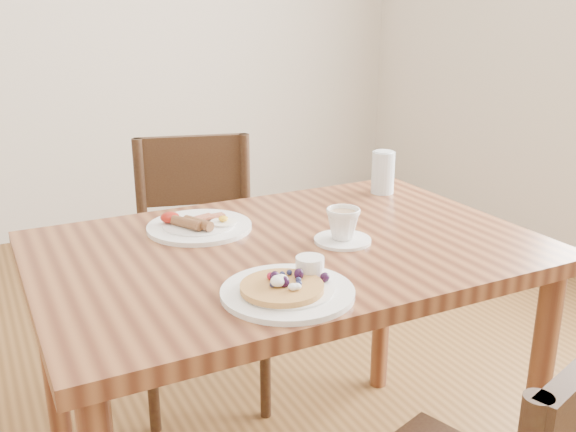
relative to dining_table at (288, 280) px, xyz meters
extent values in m
cube|color=brown|center=(0.00, 0.00, 0.08)|extent=(1.20, 0.80, 0.04)
cylinder|color=brown|center=(0.54, -0.34, -0.30)|extent=(0.06, 0.06, 0.71)
cylinder|color=brown|center=(0.54, 0.34, -0.30)|extent=(0.06, 0.06, 0.71)
cylinder|color=brown|center=(-0.54, 0.34, -0.30)|extent=(0.06, 0.06, 0.71)
cube|color=#352413|center=(-0.03, 0.57, -0.20)|extent=(0.51, 0.51, 0.04)
cylinder|color=#352413|center=(-0.25, 0.45, -0.44)|extent=(0.04, 0.04, 0.43)
cylinder|color=#352413|center=(0.10, 0.35, -0.44)|extent=(0.04, 0.04, 0.43)
cylinder|color=#352413|center=(-0.16, 0.79, -0.44)|extent=(0.04, 0.04, 0.43)
cylinder|color=#352413|center=(0.19, 0.70, -0.44)|extent=(0.04, 0.04, 0.43)
cylinder|color=#352413|center=(0.19, 0.70, 0.01)|extent=(0.04, 0.04, 0.43)
cylinder|color=#352413|center=(-0.16, 0.79, 0.01)|extent=(0.04, 0.04, 0.43)
cube|color=#352413|center=(0.02, 0.76, 0.11)|extent=(0.38, 0.13, 0.24)
cylinder|color=white|center=(-0.13, -0.26, 0.10)|extent=(0.27, 0.27, 0.01)
cylinder|color=white|center=(-0.13, -0.26, 0.11)|extent=(0.19, 0.19, 0.01)
cylinder|color=#B22D59|center=(-0.08, -0.25, 0.12)|extent=(0.07, 0.07, 0.00)
cylinder|color=#C68C47|center=(-0.15, -0.27, 0.12)|extent=(0.17, 0.17, 0.01)
ellipsoid|color=white|center=(-0.15, -0.27, 0.14)|extent=(0.03, 0.03, 0.02)
ellipsoid|color=white|center=(-0.14, -0.30, 0.13)|extent=(0.02, 0.02, 0.01)
cylinder|color=white|center=(-0.06, -0.23, 0.13)|extent=(0.06, 0.06, 0.04)
cylinder|color=#591E07|center=(-0.06, -0.23, 0.15)|extent=(0.05, 0.05, 0.00)
sphere|color=black|center=(-0.12, -0.25, 0.14)|extent=(0.02, 0.02, 0.02)
sphere|color=#1E234C|center=(-0.12, -0.23, 0.13)|extent=(0.01, 0.01, 0.01)
sphere|color=#1E234C|center=(-0.13, -0.21, 0.13)|extent=(0.01, 0.01, 0.01)
sphere|color=#B21938|center=(-0.15, -0.23, 0.13)|extent=(0.02, 0.02, 0.02)
sphere|color=black|center=(-0.17, -0.24, 0.14)|extent=(0.02, 0.02, 0.02)
sphere|color=#1E234C|center=(-0.17, -0.26, 0.13)|extent=(0.01, 0.01, 0.01)
sphere|color=black|center=(-0.15, -0.27, 0.14)|extent=(0.02, 0.02, 0.02)
sphere|color=#1E234C|center=(-0.13, -0.28, 0.13)|extent=(0.01, 0.01, 0.01)
sphere|color=#1E234C|center=(-0.11, -0.27, 0.13)|extent=(0.01, 0.01, 0.01)
sphere|color=#1E234C|center=(-0.07, -0.31, 0.12)|extent=(0.01, 0.01, 0.01)
sphere|color=#B21938|center=(-0.05, -0.27, 0.12)|extent=(0.01, 0.01, 0.01)
sphere|color=black|center=(-0.06, -0.23, 0.12)|extent=(0.02, 0.02, 0.02)
sphere|color=#1E234C|center=(-0.08, -0.20, 0.12)|extent=(0.01, 0.01, 0.01)
cylinder|color=white|center=(-0.16, 0.20, 0.10)|extent=(0.27, 0.27, 0.01)
cylinder|color=white|center=(-0.16, 0.20, 0.11)|extent=(0.19, 0.19, 0.01)
cylinder|color=brown|center=(-0.20, 0.18, 0.13)|extent=(0.06, 0.10, 0.03)
cylinder|color=brown|center=(-0.17, 0.16, 0.13)|extent=(0.06, 0.10, 0.03)
cube|color=maroon|center=(-0.15, 0.23, 0.12)|extent=(0.08, 0.04, 0.01)
cube|color=maroon|center=(-0.12, 0.21, 0.12)|extent=(0.08, 0.03, 0.01)
cylinder|color=white|center=(-0.10, 0.17, 0.12)|extent=(0.07, 0.07, 0.00)
ellipsoid|color=yellow|center=(-0.10, 0.17, 0.13)|extent=(0.03, 0.03, 0.01)
ellipsoid|color=#A5190F|center=(-0.22, 0.24, 0.13)|extent=(0.05, 0.05, 0.03)
cylinder|color=white|center=(0.12, -0.05, 0.10)|extent=(0.14, 0.14, 0.01)
imported|color=white|center=(0.12, -0.05, 0.15)|extent=(0.11, 0.11, 0.08)
cylinder|color=tan|center=(0.12, -0.05, 0.17)|extent=(0.07, 0.07, 0.00)
cylinder|color=silver|center=(0.46, 0.26, 0.16)|extent=(0.07, 0.07, 0.13)
camera|label=1|loc=(-0.67, -1.30, 0.65)|focal=40.00mm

